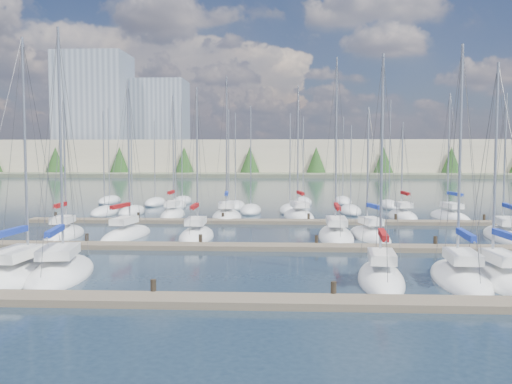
{
  "coord_description": "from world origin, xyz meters",
  "views": [
    {
      "loc": [
        1.9,
        -21.87,
        6.51
      ],
      "look_at": [
        0.0,
        14.0,
        4.0
      ],
      "focal_mm": 40.0,
      "sensor_mm": 36.0,
      "label": 1
    }
  ],
  "objects_px": {
    "sailboat_l": "(369,236)",
    "sailboat_d": "(381,278)",
    "sailboat_o": "(227,216)",
    "sailboat_h": "(64,234)",
    "sailboat_e": "(460,278)",
    "sailboat_b": "(21,275)",
    "sailboat_j": "(197,236)",
    "sailboat_r": "(450,217)",
    "sailboat_p": "(299,216)",
    "sailboat_k": "(336,236)",
    "sailboat_m": "(505,236)",
    "sailboat_c": "(61,272)",
    "sailboat_q": "(403,216)",
    "sailboat_n": "(173,214)",
    "sailboat_f": "(498,279)",
    "sailboat_i": "(126,235)"
  },
  "relations": [
    {
      "from": "sailboat_n",
      "to": "sailboat_k",
      "type": "xyz_separation_m",
      "value": [
        15.28,
        -13.82,
        -0.01
      ]
    },
    {
      "from": "sailboat_q",
      "to": "sailboat_c",
      "type": "bearing_deg",
      "value": -133.32
    },
    {
      "from": "sailboat_d",
      "to": "sailboat_q",
      "type": "bearing_deg",
      "value": 81.22
    },
    {
      "from": "sailboat_j",
      "to": "sailboat_r",
      "type": "bearing_deg",
      "value": 30.49
    },
    {
      "from": "sailboat_l",
      "to": "sailboat_h",
      "type": "bearing_deg",
      "value": 169.13
    },
    {
      "from": "sailboat_r",
      "to": "sailboat_q",
      "type": "relative_size",
      "value": 1.27
    },
    {
      "from": "sailboat_e",
      "to": "sailboat_b",
      "type": "distance_m",
      "value": 22.55
    },
    {
      "from": "sailboat_f",
      "to": "sailboat_i",
      "type": "xyz_separation_m",
      "value": [
        -22.78,
        13.9,
        0.01
      ]
    },
    {
      "from": "sailboat_k",
      "to": "sailboat_l",
      "type": "height_order",
      "value": "sailboat_k"
    },
    {
      "from": "sailboat_c",
      "to": "sailboat_k",
      "type": "height_order",
      "value": "sailboat_k"
    },
    {
      "from": "sailboat_r",
      "to": "sailboat_d",
      "type": "bearing_deg",
      "value": -120.39
    },
    {
      "from": "sailboat_r",
      "to": "sailboat_p",
      "type": "distance_m",
      "value": 14.78
    },
    {
      "from": "sailboat_l",
      "to": "sailboat_d",
      "type": "distance_m",
      "value": 14.77
    },
    {
      "from": "sailboat_m",
      "to": "sailboat_r",
      "type": "bearing_deg",
      "value": 98.66
    },
    {
      "from": "sailboat_n",
      "to": "sailboat_l",
      "type": "relative_size",
      "value": 1.23
    },
    {
      "from": "sailboat_n",
      "to": "sailboat_j",
      "type": "distance_m",
      "value": 15.15
    },
    {
      "from": "sailboat_c",
      "to": "sailboat_q",
      "type": "bearing_deg",
      "value": 40.23
    },
    {
      "from": "sailboat_j",
      "to": "sailboat_p",
      "type": "height_order",
      "value": "sailboat_p"
    },
    {
      "from": "sailboat_l",
      "to": "sailboat_p",
      "type": "distance_m",
      "value": 14.43
    },
    {
      "from": "sailboat_h",
      "to": "sailboat_i",
      "type": "xyz_separation_m",
      "value": [
        4.96,
        -0.28,
        0.01
      ]
    },
    {
      "from": "sailboat_h",
      "to": "sailboat_l",
      "type": "relative_size",
      "value": 1.06
    },
    {
      "from": "sailboat_i",
      "to": "sailboat_m",
      "type": "bearing_deg",
      "value": 11.37
    },
    {
      "from": "sailboat_n",
      "to": "sailboat_o",
      "type": "distance_m",
      "value": 5.75
    },
    {
      "from": "sailboat_q",
      "to": "sailboat_i",
      "type": "height_order",
      "value": "sailboat_i"
    },
    {
      "from": "sailboat_o",
      "to": "sailboat_q",
      "type": "distance_m",
      "value": 17.45
    },
    {
      "from": "sailboat_k",
      "to": "sailboat_m",
      "type": "distance_m",
      "value": 12.83
    },
    {
      "from": "sailboat_q",
      "to": "sailboat_m",
      "type": "height_order",
      "value": "sailboat_m"
    },
    {
      "from": "sailboat_b",
      "to": "sailboat_r",
      "type": "bearing_deg",
      "value": 46.79
    },
    {
      "from": "sailboat_r",
      "to": "sailboat_l",
      "type": "height_order",
      "value": "sailboat_r"
    },
    {
      "from": "sailboat_e",
      "to": "sailboat_p",
      "type": "distance_m",
      "value": 28.9
    },
    {
      "from": "sailboat_f",
      "to": "sailboat_j",
      "type": "distance_m",
      "value": 22.24
    },
    {
      "from": "sailboat_h",
      "to": "sailboat_b",
      "type": "relative_size",
      "value": 0.85
    },
    {
      "from": "sailboat_r",
      "to": "sailboat_j",
      "type": "relative_size",
      "value": 1.07
    },
    {
      "from": "sailboat_j",
      "to": "sailboat_n",
      "type": "bearing_deg",
      "value": 107.4
    },
    {
      "from": "sailboat_p",
      "to": "sailboat_r",
      "type": "bearing_deg",
      "value": -9.93
    },
    {
      "from": "sailboat_l",
      "to": "sailboat_o",
      "type": "bearing_deg",
      "value": 122.31
    },
    {
      "from": "sailboat_o",
      "to": "sailboat_h",
      "type": "bearing_deg",
      "value": -135.61
    },
    {
      "from": "sailboat_r",
      "to": "sailboat_b",
      "type": "xyz_separation_m",
      "value": [
        -29.8,
        -27.89,
        -0.02
      ]
    },
    {
      "from": "sailboat_e",
      "to": "sailboat_k",
      "type": "height_order",
      "value": "sailboat_k"
    },
    {
      "from": "sailboat_k",
      "to": "sailboat_l",
      "type": "bearing_deg",
      "value": 3.11
    },
    {
      "from": "sailboat_c",
      "to": "sailboat_d",
      "type": "relative_size",
      "value": 1.14
    },
    {
      "from": "sailboat_q",
      "to": "sailboat_r",
      "type": "bearing_deg",
      "value": -9.42
    },
    {
      "from": "sailboat_l",
      "to": "sailboat_p",
      "type": "relative_size",
      "value": 0.77
    },
    {
      "from": "sailboat_l",
      "to": "sailboat_d",
      "type": "height_order",
      "value": "sailboat_d"
    },
    {
      "from": "sailboat_c",
      "to": "sailboat_p",
      "type": "bearing_deg",
      "value": 54.95
    },
    {
      "from": "sailboat_f",
      "to": "sailboat_i",
      "type": "height_order",
      "value": "sailboat_i"
    },
    {
      "from": "sailboat_f",
      "to": "sailboat_c",
      "type": "distance_m",
      "value": 22.5
    },
    {
      "from": "sailboat_j",
      "to": "sailboat_l",
      "type": "bearing_deg",
      "value": 2.21
    },
    {
      "from": "sailboat_c",
      "to": "sailboat_m",
      "type": "xyz_separation_m",
      "value": [
        28.51,
        14.63,
        -0.0
      ]
    },
    {
      "from": "sailboat_o",
      "to": "sailboat_e",
      "type": "bearing_deg",
      "value": -66.03
    }
  ]
}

